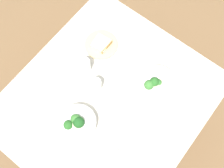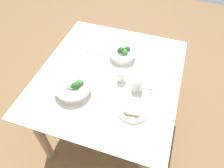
{
  "view_description": "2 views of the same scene",
  "coord_description": "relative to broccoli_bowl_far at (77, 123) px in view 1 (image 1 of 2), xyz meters",
  "views": [
    {
      "loc": [
        -0.38,
        -0.33,
        2.42
      ],
      "look_at": [
        0.1,
        0.04,
        0.77
      ],
      "focal_mm": 46.37,
      "sensor_mm": 36.0,
      "label": 1
    },
    {
      "loc": [
        1.07,
        0.38,
        1.95
      ],
      "look_at": [
        0.09,
        0.05,
        0.77
      ],
      "focal_mm": 33.84,
      "sensor_mm": 36.0,
      "label": 2
    }
  ],
  "objects": [
    {
      "name": "napkin_folded_lower",
      "position": [
        -0.06,
        -0.28,
        -0.04
      ],
      "size": [
        0.2,
        0.18,
        0.01
      ],
      "primitive_type": "cube",
      "rotation": [
        0.0,
        0.0,
        0.23
      ],
      "color": "#B1A997",
      "rests_on": "dining_table"
    },
    {
      "name": "table_knife_left",
      "position": [
        -0.18,
        -0.09,
        -0.04
      ],
      "size": [
        0.22,
        0.02,
        0.0
      ],
      "primitive_type": "cube",
      "rotation": [
        0.0,
        0.0,
        6.25
      ],
      "color": "#B7B7BC",
      "rests_on": "dining_table"
    },
    {
      "name": "water_glass_center",
      "position": [
        0.24,
        0.06,
        0.0
      ],
      "size": [
        0.07,
        0.07,
        0.09
      ],
      "primitive_type": "cylinder",
      "color": "silver",
      "rests_on": "dining_table"
    },
    {
      "name": "dining_table",
      "position": [
        0.22,
        -0.04,
        -0.16
      ],
      "size": [
        1.21,
        1.08,
        0.76
      ],
      "color": "beige",
      "rests_on": "ground_plane"
    },
    {
      "name": "broccoli_bowl_far",
      "position": [
        0.0,
        0.0,
        0.0
      ],
      "size": [
        0.22,
        0.22,
        0.11
      ],
      "color": "white",
      "rests_on": "dining_table"
    },
    {
      "name": "broccoli_bowl_near",
      "position": [
        0.46,
        -0.23,
        -0.0
      ],
      "size": [
        0.26,
        0.26,
        0.1
      ],
      "color": "silver",
      "rests_on": "dining_table"
    },
    {
      "name": "ground_plane",
      "position": [
        0.22,
        -0.04,
        -0.8
      ],
      "size": [
        6.0,
        6.0,
        0.0
      ],
      "primitive_type": "plane",
      "color": "brown"
    },
    {
      "name": "fork_by_far_bowl",
      "position": [
        -0.15,
        0.03,
        -0.04
      ],
      "size": [
        0.09,
        0.04,
        0.0
      ],
      "rotation": [
        0.0,
        0.0,
        5.99
      ],
      "color": "#B7B7BC",
      "rests_on": "dining_table"
    },
    {
      "name": "water_glass_side",
      "position": [
        0.29,
        0.19,
        0.01
      ],
      "size": [
        0.08,
        0.08,
        0.1
      ],
      "primitive_type": "cylinder",
      "color": "silver",
      "rests_on": "dining_table"
    },
    {
      "name": "fork_by_near_bowl",
      "position": [
        0.24,
        -0.34,
        -0.04
      ],
      "size": [
        0.02,
        0.1,
        0.0
      ],
      "rotation": [
        0.0,
        0.0,
        4.77
      ],
      "color": "#B7B7BC",
      "rests_on": "dining_table"
    },
    {
      "name": "table_knife_right",
      "position": [
        0.31,
        0.38,
        -0.04
      ],
      "size": [
        0.21,
        0.07,
        0.0
      ],
      "primitive_type": "cube",
      "rotation": [
        0.0,
        0.0,
        5.98
      ],
      "color": "#B7B7BC",
      "rests_on": "dining_table"
    },
    {
      "name": "bread_side_plate",
      "position": [
        0.49,
        0.22,
        -0.03
      ],
      "size": [
        0.21,
        0.21,
        0.04
      ],
      "color": "#D6B27A",
      "rests_on": "dining_table"
    },
    {
      "name": "napkin_folded_upper",
      "position": [
        0.18,
        0.25,
        -0.04
      ],
      "size": [
        0.21,
        0.2,
        0.01
      ],
      "primitive_type": "cube",
      "rotation": [
        0.0,
        0.0,
        0.12
      ],
      "color": "#B1A997",
      "rests_on": "dining_table"
    }
  ]
}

